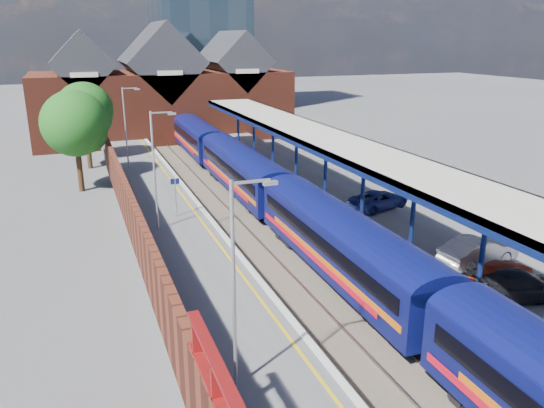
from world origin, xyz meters
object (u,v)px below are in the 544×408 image
Objects in this scene: lamp_post_c at (156,164)px; parked_car_red at (500,274)px; train at (282,197)px; parked_car_silver at (478,251)px; lamp_post_d at (127,123)px; parked_car_blue at (379,199)px; lamp_post_b at (238,275)px; platform_sign at (175,191)px; parked_car_dark at (522,285)px.

lamp_post_c is 1.74× the size of parked_car_red.
train reaches higher than parked_car_silver.
parked_car_blue is (14.35, -17.10, -3.39)m from lamp_post_d.
lamp_post_b is 18.20m from platform_sign.
lamp_post_c reaches higher than parked_car_red.
parked_car_silver is (6.24, -10.91, -0.42)m from train.
train is 6.62m from parked_car_blue.
lamp_post_d is 30.50m from parked_car_silver.
parked_car_silver is (14.09, -26.84, -3.29)m from lamp_post_d.
lamp_post_c is 14.79m from parked_car_blue.
lamp_post_b is at bearing 111.79° from parked_car_dark.
parked_car_blue is at bearing -13.42° from platform_sign.
lamp_post_d is 1.61× the size of parked_car_blue.
parked_car_silver is (12.73, -12.84, -0.98)m from platform_sign.
parked_car_silver is at bearing -37.58° from lamp_post_c.
platform_sign is at bearing 17.25° from parked_car_red.
platform_sign is at bearing -84.44° from lamp_post_d.
train is 9.42× the size of lamp_post_b.
parked_car_dark is at bearing 159.92° from parked_car_silver.
lamp_post_d is (-7.86, 15.94, 2.87)m from train.
lamp_post_c reaches higher than parked_car_blue.
parked_car_blue is at bearing -49.99° from lamp_post_d.
parked_car_silver is 3.74m from parked_car_dark.
lamp_post_b is 1.00× the size of lamp_post_c.
train is at bearing 1.29° from parked_car_red.
platform_sign reaches higher than train.
lamp_post_d is 2.80× the size of platform_sign.
lamp_post_b reaches higher than parked_car_blue.
platform_sign is at bearing 37.00° from parked_car_silver.
platform_sign is (-6.49, 1.94, 0.57)m from train.
parked_car_silver reaches higher than parked_car_blue.
parked_car_dark is at bearing -54.13° from platform_sign.
parked_car_red is 2.70m from parked_car_silver.
train reaches higher than parked_car_blue.
parked_car_blue is (6.50, -1.16, -0.52)m from train.
parked_car_silver is (14.09, -10.84, -3.29)m from lamp_post_c.
parked_car_red is at bearing 152.06° from parked_car_silver.
lamp_post_b and lamp_post_c have the same top height.
parked_car_dark is (11.93, -16.50, -1.05)m from platform_sign.
train is 9.42× the size of lamp_post_c.
parked_car_silver is at bearing -45.26° from platform_sign.
platform_sign is at bearing 85.67° from lamp_post_b.
parked_car_silver is at bearing 163.36° from parked_car_blue.
parked_car_blue is at bearing -4.38° from lamp_post_c.
lamp_post_b is 1.61× the size of parked_car_blue.
lamp_post_c reaches higher than platform_sign.
lamp_post_c is at bearing -179.55° from train.
parked_car_dark is (0.13, -1.12, -0.05)m from parked_car_red.
train is at bearing 0.45° from lamp_post_c.
lamp_post_b is (-7.86, -16.06, 2.87)m from train.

